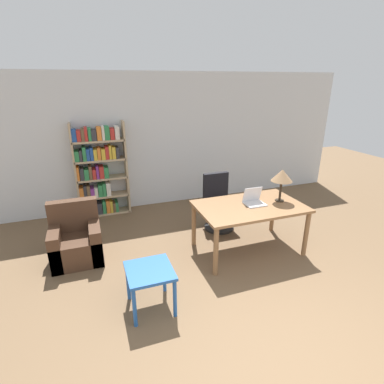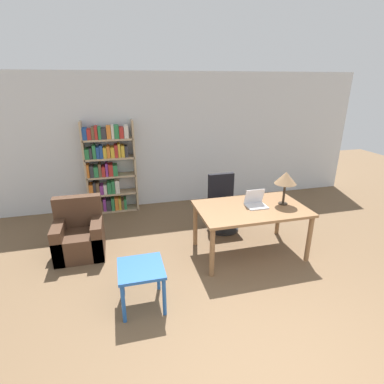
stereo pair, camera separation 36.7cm
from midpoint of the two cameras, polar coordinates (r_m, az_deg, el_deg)
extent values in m
cube|color=silver|center=(6.33, -0.68, 9.79)|extent=(8.00, 0.06, 2.70)
cube|color=olive|center=(4.56, 13.48, -3.13)|extent=(1.60, 0.99, 0.04)
cylinder|color=olive|center=(4.10, 6.47, -11.50)|extent=(0.07, 0.07, 0.72)
cylinder|color=olive|center=(4.78, 23.50, -8.27)|extent=(0.07, 0.07, 0.72)
cylinder|color=olive|center=(4.82, 2.82, -6.24)|extent=(0.07, 0.07, 0.72)
cylinder|color=olive|center=(5.41, 18.03, -4.18)|extent=(0.07, 0.07, 0.72)
cube|color=silver|center=(4.59, 14.41, -2.68)|extent=(0.30, 0.24, 0.02)
cube|color=silver|center=(4.61, 14.04, -0.83)|extent=(0.30, 0.08, 0.24)
cube|color=navy|center=(4.61, 14.00, -0.79)|extent=(0.27, 0.06, 0.21)
cylinder|color=#2D2319|center=(4.81, 19.04, -2.11)|extent=(0.14, 0.14, 0.01)
cylinder|color=#2D2319|center=(4.75, 19.26, -0.30)|extent=(0.04, 0.04, 0.31)
cone|color=#93704C|center=(4.67, 19.61, 2.53)|extent=(0.32, 0.32, 0.18)
cylinder|color=black|center=(5.49, 7.92, -6.88)|extent=(0.53, 0.53, 0.04)
cylinder|color=#262626|center=(5.41, 8.00, -5.28)|extent=(0.06, 0.06, 0.30)
cube|color=black|center=(5.33, 8.11, -3.34)|extent=(0.49, 0.49, 0.10)
cube|color=black|center=(5.39, 7.46, 0.66)|extent=(0.47, 0.08, 0.55)
cube|color=#2356A3|center=(3.55, -6.75, -14.32)|extent=(0.52, 0.54, 0.04)
cylinder|color=#2356A3|center=(3.51, -9.86, -20.35)|extent=(0.04, 0.04, 0.49)
cylinder|color=#2356A3|center=(3.55, -2.19, -19.43)|extent=(0.04, 0.04, 0.49)
cylinder|color=#2356A3|center=(3.88, -10.51, -15.92)|extent=(0.04, 0.04, 0.49)
cylinder|color=#2356A3|center=(3.92, -3.71, -15.17)|extent=(0.04, 0.04, 0.49)
cube|color=#472D1E|center=(4.87, -18.49, -9.26)|extent=(0.71, 0.66, 0.38)
cube|color=#472D1E|center=(4.91, -18.91, -3.43)|extent=(0.71, 0.16, 0.48)
cube|color=#472D1E|center=(4.87, -21.83, -8.62)|extent=(0.16, 0.66, 0.55)
cube|color=#472D1E|center=(4.81, -15.34, -8.14)|extent=(0.16, 0.66, 0.55)
cube|color=tan|center=(6.09, -17.94, 4.09)|extent=(0.04, 0.28, 1.82)
cube|color=tan|center=(6.10, -9.13, 4.86)|extent=(0.04, 0.28, 1.82)
cube|color=tan|center=(6.37, -12.88, -3.25)|extent=(0.94, 0.28, 0.04)
cube|color=brown|center=(6.33, -16.72, -2.49)|extent=(0.07, 0.24, 0.22)
cube|color=#2D7F47|center=(6.33, -16.07, -2.61)|extent=(0.06, 0.24, 0.18)
cube|color=brown|center=(6.32, -15.38, -2.38)|extent=(0.08, 0.24, 0.22)
cube|color=#7F338C|center=(6.32, -14.70, -2.21)|extent=(0.06, 0.24, 0.25)
cube|color=#333338|center=(6.32, -13.98, -2.28)|extent=(0.09, 0.24, 0.22)
cube|color=#2D7F47|center=(6.31, -13.23, -2.06)|extent=(0.06, 0.24, 0.25)
cube|color=orange|center=(6.31, -12.56, -2.01)|extent=(0.07, 0.24, 0.25)
cube|color=gold|center=(6.32, -11.97, -2.03)|extent=(0.05, 0.24, 0.24)
cube|color=brown|center=(6.33, -11.46, -2.17)|extent=(0.05, 0.24, 0.19)
cube|color=#2D7F47|center=(6.33, -10.99, -2.06)|extent=(0.05, 0.24, 0.21)
cube|color=tan|center=(6.23, -13.14, -0.18)|extent=(0.94, 0.28, 0.04)
cube|color=orange|center=(6.20, -17.03, 0.56)|extent=(0.08, 0.24, 0.21)
cube|color=#333338|center=(6.19, -16.43, 0.75)|extent=(0.05, 0.24, 0.24)
cube|color=brown|center=(6.19, -15.85, 0.78)|extent=(0.06, 0.24, 0.24)
cube|color=#7F338C|center=(6.20, -15.19, 0.58)|extent=(0.07, 0.24, 0.18)
cube|color=silver|center=(6.20, -14.56, 0.68)|extent=(0.06, 0.24, 0.19)
cube|color=#2D7F47|center=(6.19, -13.84, 0.92)|extent=(0.08, 0.24, 0.23)
cube|color=#2D7F47|center=(6.19, -13.14, 1.09)|extent=(0.06, 0.24, 0.25)
cube|color=silver|center=(6.19, -12.42, 1.17)|extent=(0.08, 0.24, 0.26)
cube|color=tan|center=(6.12, -13.41, 3.01)|extent=(0.94, 0.28, 0.04)
cube|color=orange|center=(6.09, -17.55, 3.95)|extent=(0.04, 0.24, 0.25)
cube|color=#333338|center=(6.09, -16.90, 3.89)|extent=(0.07, 0.24, 0.23)
cube|color=#2D7F47|center=(6.09, -16.14, 3.85)|extent=(0.08, 0.24, 0.20)
cube|color=brown|center=(6.08, -15.48, 4.15)|extent=(0.05, 0.24, 0.26)
cube|color=#B72D28|center=(6.09, -14.85, 3.92)|extent=(0.06, 0.24, 0.19)
cube|color=#7F338C|center=(6.08, -14.28, 4.24)|extent=(0.05, 0.24, 0.25)
cube|color=#B72D28|center=(6.08, -13.58, 4.19)|extent=(0.08, 0.24, 0.23)
cube|color=#2D7F47|center=(6.09, -12.75, 4.17)|extent=(0.08, 0.24, 0.21)
cube|color=tan|center=(6.02, -13.69, 6.32)|extent=(0.94, 0.28, 0.04)
cube|color=#2D7F47|center=(6.01, -17.71, 7.01)|extent=(0.08, 0.24, 0.19)
cube|color=#333338|center=(6.00, -17.05, 7.12)|extent=(0.05, 0.24, 0.20)
cube|color=#2D7F47|center=(6.00, -16.46, 7.43)|extent=(0.06, 0.24, 0.26)
cube|color=#234C99|center=(6.00, -15.83, 7.31)|extent=(0.06, 0.24, 0.22)
cube|color=#234C99|center=(5.99, -15.23, 7.47)|extent=(0.06, 0.24, 0.24)
cube|color=gold|center=(6.00, -14.59, 7.36)|extent=(0.06, 0.24, 0.20)
cube|color=orange|center=(5.99, -13.95, 7.51)|extent=(0.06, 0.24, 0.22)
cube|color=gold|center=(6.00, -13.23, 7.46)|extent=(0.07, 0.24, 0.20)
cube|color=#B72D28|center=(6.00, -12.56, 7.69)|extent=(0.06, 0.24, 0.24)
cube|color=gold|center=(6.00, -12.01, 7.83)|extent=(0.05, 0.24, 0.26)
cube|color=gold|center=(6.00, -11.38, 7.72)|extent=(0.07, 0.24, 0.22)
cube|color=#333338|center=(6.01, -10.72, 7.72)|extent=(0.06, 0.24, 0.21)
cube|color=tan|center=(5.95, -13.99, 9.72)|extent=(0.94, 0.28, 0.04)
cube|color=#234C99|center=(5.94, -18.11, 10.52)|extent=(0.08, 0.24, 0.21)
cube|color=#B72D28|center=(5.94, -17.32, 10.51)|extent=(0.07, 0.24, 0.19)
cube|color=brown|center=(5.93, -16.66, 10.71)|extent=(0.05, 0.24, 0.22)
cube|color=#B72D28|center=(5.93, -16.11, 10.85)|extent=(0.05, 0.24, 0.24)
cube|color=#2D7F47|center=(5.93, -15.50, 10.83)|extent=(0.05, 0.24, 0.22)
cube|color=#333338|center=(5.93, -14.76, 10.75)|extent=(0.09, 0.24, 0.19)
cube|color=orange|center=(5.93, -13.87, 11.02)|extent=(0.08, 0.24, 0.23)
cube|color=silver|center=(5.93, -13.18, 11.13)|extent=(0.05, 0.24, 0.25)
cube|color=#2D7F47|center=(5.93, -12.49, 11.17)|extent=(0.09, 0.24, 0.24)
cube|color=#B72D28|center=(5.94, -11.58, 11.05)|extent=(0.08, 0.24, 0.20)
cube|color=silver|center=(5.94, -10.72, 11.28)|extent=(0.08, 0.24, 0.24)
camera|label=1|loc=(0.18, -87.57, 0.91)|focal=28.00mm
camera|label=2|loc=(0.18, 92.43, -0.91)|focal=28.00mm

